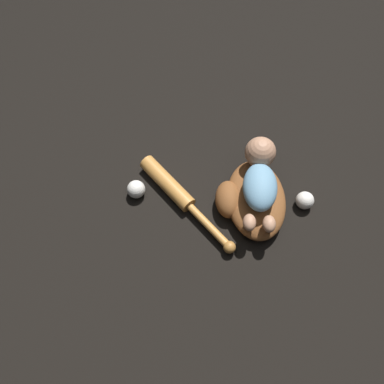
# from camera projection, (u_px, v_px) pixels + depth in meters

# --- Properties ---
(ground_plane) EXTENTS (6.00, 6.00, 0.00)m
(ground_plane) POSITION_uv_depth(u_px,v_px,m) (241.00, 217.00, 1.39)
(ground_plane) COLOR black
(baseball_glove) EXTENTS (0.34, 0.27, 0.09)m
(baseball_glove) POSITION_uv_depth(u_px,v_px,m) (251.00, 199.00, 1.37)
(baseball_glove) COLOR brown
(baseball_glove) RESTS_ON ground
(baby_figure) EXTENTS (0.35, 0.12, 0.11)m
(baby_figure) POSITION_uv_depth(u_px,v_px,m) (260.00, 175.00, 1.31)
(baby_figure) COLOR #6693B2
(baby_figure) RESTS_ON baseball_glove
(baseball_bat) EXTENTS (0.38, 0.38, 0.06)m
(baseball_bat) POSITION_uv_depth(u_px,v_px,m) (176.00, 193.00, 1.41)
(baseball_bat) COLOR #C6843D
(baseball_bat) RESTS_ON ground
(baseball) EXTENTS (0.07, 0.07, 0.07)m
(baseball) POSITION_uv_depth(u_px,v_px,m) (136.00, 189.00, 1.41)
(baseball) COLOR white
(baseball) RESTS_ON ground
(baseball_spare) EXTENTS (0.07, 0.07, 0.07)m
(baseball_spare) POSITION_uv_depth(u_px,v_px,m) (305.00, 200.00, 1.39)
(baseball_spare) COLOR white
(baseball_spare) RESTS_ON ground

